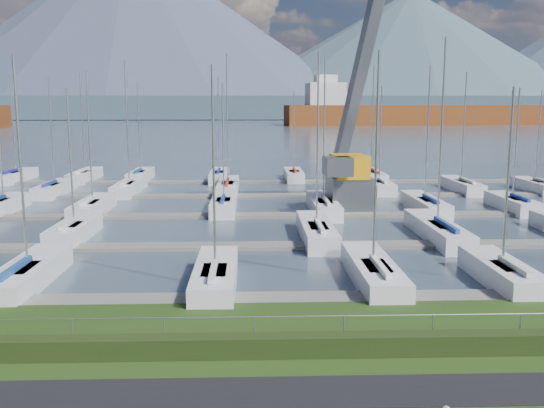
{
  "coord_description": "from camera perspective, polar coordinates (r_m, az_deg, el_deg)",
  "views": [
    {
      "loc": [
        -1.08,
        -19.21,
        8.2
      ],
      "look_at": [
        0.0,
        12.0,
        3.0
      ],
      "focal_mm": 40.0,
      "sensor_mm": 36.0,
      "label": 1
    }
  ],
  "objects": [
    {
      "name": "path",
      "position": [
        18.2,
        1.7,
        -17.31
      ],
      "size": [
        160.0,
        2.0,
        0.04
      ],
      "primitive_type": "cube",
      "color": "black",
      "rests_on": "grass"
    },
    {
      "name": "foothill",
      "position": [
        349.22,
        -1.82,
        9.09
      ],
      "size": [
        900.0,
        80.0,
        12.0
      ],
      "primitive_type": "cube",
      "color": "#445764",
      "rests_on": "water"
    },
    {
      "name": "fence",
      "position": [
        20.48,
        1.18,
        -10.54
      ],
      "size": [
        80.0,
        0.04,
        0.04
      ],
      "primitive_type": "cylinder",
      "rotation": [
        0.0,
        1.57,
        0.0
      ],
      "color": "gray",
      "rests_on": "grass"
    },
    {
      "name": "mountains",
      "position": [
        425.66,
        -0.86,
        14.65
      ],
      "size": [
        1190.0,
        360.0,
        115.0
      ],
      "color": "#49556A",
      "rests_on": "water"
    },
    {
      "name": "water",
      "position": [
        279.34,
        -1.77,
        7.69
      ],
      "size": [
        800.0,
        540.0,
        0.2
      ],
      "primitive_type": "cube",
      "color": "#41505F"
    },
    {
      "name": "cargo_ship_mid",
      "position": [
        247.21,
        12.14,
        8.17
      ],
      "size": [
        101.99,
        24.69,
        21.5
      ],
      "rotation": [
        0.0,
        0.0,
        0.07
      ],
      "color": "brown",
      "rests_on": "water"
    },
    {
      "name": "crane",
      "position": [
        49.33,
        7.62,
        6.03
      ],
      "size": [
        5.91,
        13.23,
        22.35
      ],
      "rotation": [
        0.0,
        0.0,
        0.07
      ],
      "color": "#56595D",
      "rests_on": "water"
    },
    {
      "name": "docks",
      "position": [
        46.0,
        -0.6,
        -1.09
      ],
      "size": [
        90.0,
        41.6,
        0.25
      ],
      "color": "slate",
      "rests_on": "water"
    },
    {
      "name": "hedge",
      "position": [
        20.41,
        1.23,
        -13.17
      ],
      "size": [
        80.0,
        0.7,
        0.7
      ],
      "primitive_type": "cube",
      "color": "#243312",
      "rests_on": "grass"
    },
    {
      "name": "sailboat_fleet",
      "position": [
        48.72,
        -2.01,
        6.11
      ],
      "size": [
        75.24,
        49.63,
        13.28
      ],
      "color": "maroon",
      "rests_on": "water"
    }
  ]
}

